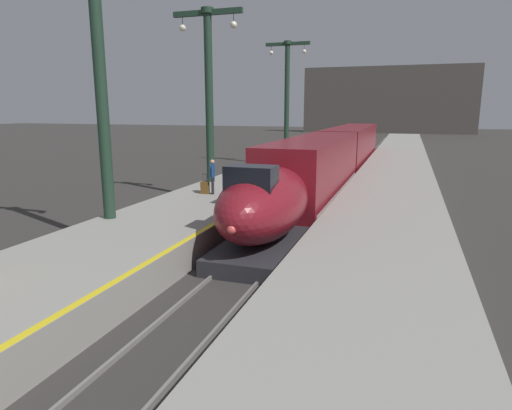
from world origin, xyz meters
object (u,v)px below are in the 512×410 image
at_px(station_column_mid, 98,52).
at_px(station_column_distant, 287,88).
at_px(passenger_near_edge, 213,174).
at_px(rolling_suitcase, 205,188).
at_px(highspeed_train_main, 333,158).
at_px(station_column_far, 209,80).

relative_size(station_column_mid, station_column_distant, 1.03).
bearing_deg(passenger_near_edge, rolling_suitcase, -171.57).
bearing_deg(highspeed_train_main, station_column_mid, -110.03).
bearing_deg(station_column_distant, highspeed_train_main, -59.33).
relative_size(station_column_distant, passenger_near_edge, 5.88).
xyz_separation_m(highspeed_train_main, station_column_mid, (-5.90, -16.19, 5.18)).
height_order(highspeed_train_main, passenger_near_edge, highspeed_train_main).
xyz_separation_m(highspeed_train_main, passenger_near_edge, (-4.18, -10.43, 0.11)).
bearing_deg(rolling_suitcase, station_column_mid, -103.10).
relative_size(station_column_mid, station_column_far, 1.09).
bearing_deg(station_column_distant, passenger_near_edge, -85.17).
height_order(station_column_mid, station_column_distant, station_column_mid).
bearing_deg(station_column_distant, rolling_suitcase, -86.28).
bearing_deg(highspeed_train_main, station_column_distant, 120.67).
relative_size(highspeed_train_main, station_column_mid, 3.72).
bearing_deg(station_column_mid, station_column_distant, 90.00).
bearing_deg(rolling_suitcase, highspeed_train_main, 66.43).
height_order(highspeed_train_main, rolling_suitcase, highspeed_train_main).
xyz_separation_m(highspeed_train_main, station_column_distant, (-5.90, 9.95, 5.04)).
xyz_separation_m(station_column_distant, passenger_near_edge, (1.72, -20.37, -4.93)).
distance_m(highspeed_train_main, station_column_distant, 12.62).
relative_size(station_column_mid, rolling_suitcase, 10.38).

